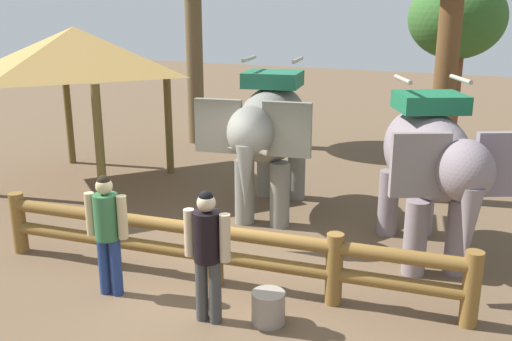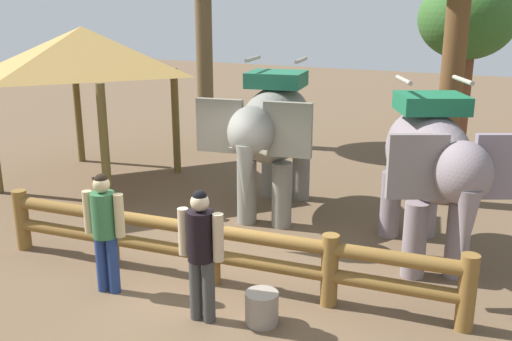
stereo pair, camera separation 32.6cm
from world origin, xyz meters
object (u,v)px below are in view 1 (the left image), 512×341
at_px(tourist_woman_in_black, 207,247).
at_px(tourist_man_in_blue, 107,227).
at_px(elephant_near_left, 270,129).
at_px(thatched_shelter, 75,52).
at_px(tree_far_left, 457,23).
at_px(log_fence, 215,247).
at_px(elephant_center, 430,161).
at_px(feed_bucket, 268,308).

relative_size(tourist_woman_in_black, tourist_man_in_blue, 1.01).
distance_m(elephant_near_left, tourist_woman_in_black, 4.25).
height_order(tourist_woman_in_black, tourist_man_in_blue, tourist_woman_in_black).
relative_size(elephant_near_left, thatched_shelter, 0.85).
height_order(tourist_man_in_blue, thatched_shelter, thatched_shelter).
bearing_deg(tree_far_left, elephant_near_left, -114.85).
distance_m(log_fence, elephant_near_left, 3.37).
distance_m(elephant_near_left, thatched_shelter, 4.91).
xyz_separation_m(elephant_near_left, tourist_man_in_blue, (-0.76, -4.04, -0.69)).
bearing_deg(thatched_shelter, tourist_man_in_blue, -45.89).
bearing_deg(elephant_center, tourist_man_in_blue, -140.90).
height_order(log_fence, elephant_near_left, elephant_near_left).
xyz_separation_m(tourist_woman_in_black, tree_far_left, (1.78, 9.87, 2.55)).
height_order(elephant_center, tourist_man_in_blue, elephant_center).
bearing_deg(log_fence, tourist_man_in_blue, -143.82).
height_order(elephant_near_left, tourist_man_in_blue, elephant_near_left).
bearing_deg(thatched_shelter, feed_bucket, -31.34).
bearing_deg(elephant_near_left, elephant_center, -15.22).
bearing_deg(tourist_man_in_blue, tree_far_left, 70.70).
height_order(elephant_center, feed_bucket, elephant_center).
distance_m(log_fence, thatched_shelter, 6.57).
xyz_separation_m(elephant_near_left, elephant_center, (3.15, -0.86, -0.07)).
xyz_separation_m(elephant_near_left, tourist_woman_in_black, (0.90, -4.10, -0.68)).
xyz_separation_m(elephant_center, tourist_man_in_blue, (-3.91, -3.18, -0.63)).
bearing_deg(tourist_man_in_blue, tourist_woman_in_black, -2.18).
relative_size(log_fence, elephant_near_left, 2.01).
bearing_deg(tourist_man_in_blue, feed_bucket, 5.11).
bearing_deg(tourist_woman_in_black, tourist_man_in_blue, 177.82).
bearing_deg(elephant_near_left, feed_bucket, -66.83).
bearing_deg(thatched_shelter, log_fence, -31.51).
relative_size(log_fence, elephant_center, 2.12).
bearing_deg(tourist_man_in_blue, thatched_shelter, 134.11).
xyz_separation_m(elephant_center, tree_far_left, (-0.48, 6.63, 1.94)).
bearing_deg(log_fence, tourist_woman_in_black, -66.38).
bearing_deg(thatched_shelter, tourist_woman_in_black, -36.46).
xyz_separation_m(elephant_center, tourist_woman_in_black, (-2.26, -3.24, -0.61)).
bearing_deg(thatched_shelter, elephant_center, -6.59).
relative_size(log_fence, tourist_man_in_blue, 4.10).
distance_m(elephant_center, tree_far_left, 6.92).
bearing_deg(tourist_man_in_blue, elephant_center, 39.10).
xyz_separation_m(log_fence, tourist_woman_in_black, (0.42, -0.97, 0.45)).
relative_size(tourist_woman_in_black, thatched_shelter, 0.43).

